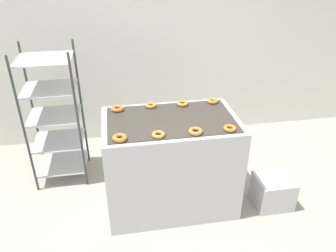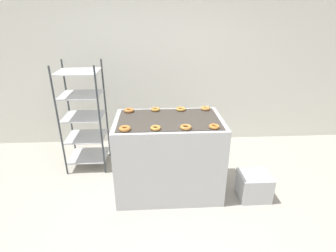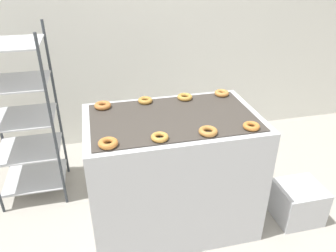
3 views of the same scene
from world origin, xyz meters
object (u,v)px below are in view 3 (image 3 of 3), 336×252
fryer_machine (172,172)px  donut_far_left (103,105)px  donut_near_left (108,143)px  donut_far_midleft (145,100)px  baking_rack_cart (22,118)px  donut_near_midright (208,131)px  glaze_bin (298,202)px  donut_far_right (222,93)px  donut_far_midright (185,97)px  donut_near_midleft (160,137)px  donut_near_right (251,126)px

fryer_machine → donut_far_left: bearing=150.5°
donut_near_left → donut_far_midleft: 0.67m
fryer_machine → donut_far_left: 0.75m
baking_rack_cart → fryer_machine: bearing=-30.0°
donut_near_midright → glaze_bin: bearing=4.4°
baking_rack_cart → donut_far_right: (1.64, -0.38, 0.22)m
fryer_machine → glaze_bin: 1.11m
donut_far_midright → donut_far_left: bearing=-178.6°
glaze_bin → donut_far_midright: bearing=149.8°
donut_near_midleft → donut_far_left: bearing=120.2°
donut_near_midright → donut_near_left: bearing=-179.8°
glaze_bin → donut_near_midleft: 1.46m
donut_far_right → glaze_bin: bearing=-42.7°
glaze_bin → donut_far_midleft: (-1.18, 0.51, 0.84)m
baking_rack_cart → donut_near_midleft: (1.00, -0.95, 0.22)m
donut_far_midleft → donut_near_right: bearing=-43.0°
fryer_machine → donut_far_right: size_ratio=10.82×
fryer_machine → donut_near_left: (-0.48, -0.29, 0.51)m
donut_near_midleft → donut_near_right: size_ratio=1.00×
donut_far_midright → donut_far_right: donut_far_right is taller
baking_rack_cart → donut_far_midright: (1.32, -0.38, 0.22)m
baking_rack_cart → donut_near_right: (1.62, -0.95, 0.22)m
fryer_machine → donut_near_midleft: (-0.16, -0.28, 0.51)m
donut_far_right → donut_near_left: bearing=-149.0°
donut_near_left → donut_far_left: (-0.00, 0.56, 0.00)m
glaze_bin → donut_far_left: 1.80m
donut_near_left → donut_far_midright: (0.65, 0.57, -0.00)m
donut_near_left → baking_rack_cart: bearing=125.3°
donut_near_right → donut_far_midleft: size_ratio=1.00×
donut_far_midright → baking_rack_cart: bearing=164.0°
fryer_machine → glaze_bin: size_ratio=3.44×
donut_near_midleft → donut_far_midleft: donut_far_midleft is taller
glaze_bin → donut_far_right: (-0.55, 0.51, 0.84)m
donut_far_left → donut_far_right: bearing=1.2°
fryer_machine → donut_near_right: bearing=-31.2°
donut_near_left → donut_near_midleft: bearing=0.6°
donut_far_midleft → donut_far_midright: bearing=-1.2°
fryer_machine → donut_near_right: 0.75m
donut_near_right → donut_far_right: donut_far_right is taller
fryer_machine → donut_far_midleft: size_ratio=11.18×
donut_near_midleft → donut_far_left: (-0.32, 0.55, 0.00)m
baking_rack_cart → donut_far_midright: size_ratio=12.71×
baking_rack_cart → donut_far_midright: baking_rack_cart is taller
fryer_machine → donut_near_midright: 0.61m
donut_near_left → donut_far_left: bearing=90.0°
donut_near_midleft → donut_far_right: size_ratio=0.97×
donut_near_midleft → donut_far_left: donut_far_left is taller
glaze_bin → donut_near_left: donut_near_left is taller
fryer_machine → donut_near_midleft: bearing=-118.8°
glaze_bin → donut_near_right: bearing=-173.3°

